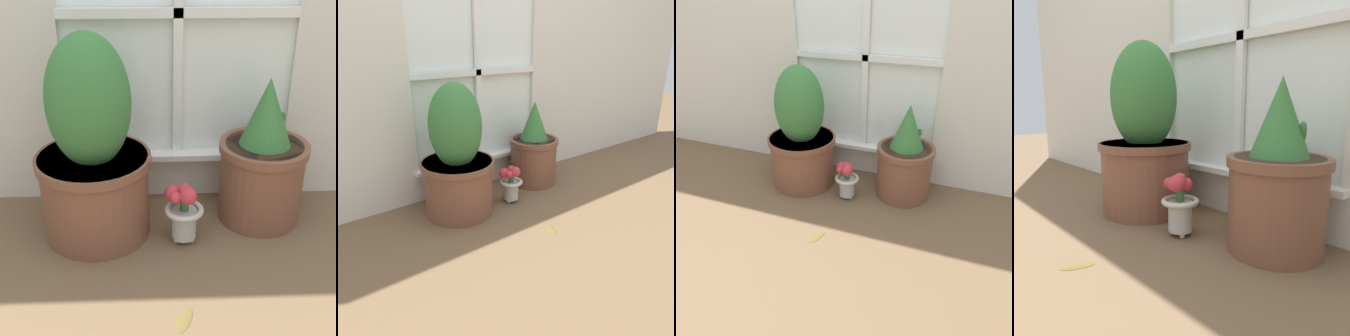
% 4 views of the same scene
% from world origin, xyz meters
% --- Properties ---
extents(ground_plane, '(10.00, 10.00, 0.00)m').
position_xyz_m(ground_plane, '(0.00, 0.00, 0.00)').
color(ground_plane, brown).
extents(potted_plant_left, '(0.41, 0.41, 0.74)m').
position_xyz_m(potted_plant_left, '(-0.31, 0.42, 0.32)').
color(potted_plant_left, brown).
rests_on(potted_plant_left, ground_plane).
extents(potted_plant_right, '(0.33, 0.33, 0.57)m').
position_xyz_m(potted_plant_right, '(0.31, 0.50, 0.23)').
color(potted_plant_right, brown).
rests_on(potted_plant_right, ground_plane).
extents(flower_vase, '(0.14, 0.14, 0.24)m').
position_xyz_m(flower_vase, '(0.00, 0.35, 0.13)').
color(flower_vase, '#BCB7AD').
rests_on(flower_vase, ground_plane).
extents(fallen_leaf, '(0.08, 0.12, 0.01)m').
position_xyz_m(fallen_leaf, '(-0.02, -0.04, 0.00)').
color(fallen_leaf, brown).
rests_on(fallen_leaf, ground_plane).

